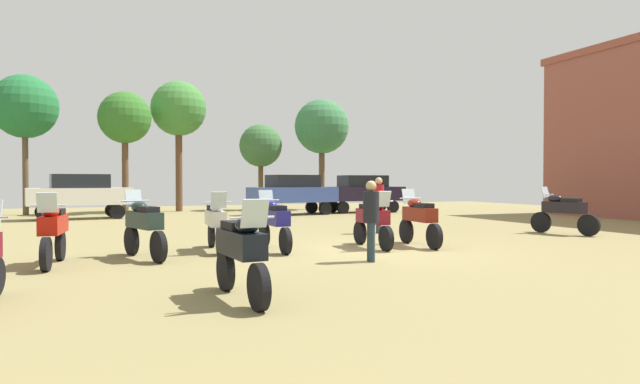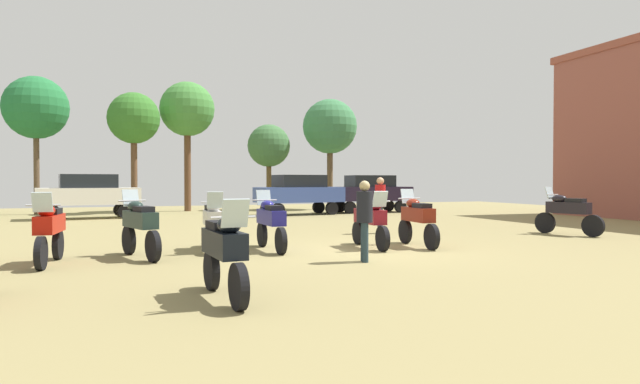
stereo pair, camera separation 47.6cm
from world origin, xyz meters
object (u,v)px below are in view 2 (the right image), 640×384
object	(u,v)px
tree_5	(187,110)
motorcycle_2	(567,211)
car_1	(299,192)
motorcycle_9	(224,250)
car_3	(370,191)
motorcycle_6	(417,218)
person_1	(380,200)
car_2	(88,193)
motorcycle_7	(49,229)
tree_6	(330,127)
tree_1	(36,108)
motorcycle_8	(140,225)
motorcycle_3	(370,220)
person_3	(365,215)
tree_4	(134,119)
tree_3	(269,146)
motorcycle_12	(212,221)
motorcycle_4	(271,221)

from	to	relation	value
tree_5	motorcycle_2	bearing A→B (deg)	-61.27
car_1	tree_5	distance (m)	8.56
motorcycle_9	car_3	distance (m)	21.98
motorcycle_6	person_1	world-z (taller)	person_1
car_1	car_2	distance (m)	9.80
car_2	car_3	size ratio (longest dim) A/B	1.05
motorcycle_6	motorcycle_7	distance (m)	8.59
car_3	tree_5	distance (m)	11.19
tree_5	tree_6	distance (m)	8.34
motorcycle_2	tree_1	size ratio (longest dim) A/B	0.31
person_1	motorcycle_8	bearing A→B (deg)	154.35
motorcycle_8	car_2	xyz separation A→B (m)	(-1.89, 14.00, 0.43)
motorcycle_2	car_3	distance (m)	13.27
motorcycle_3	person_3	world-z (taller)	person_3
car_1	tree_4	distance (m)	9.58
car_2	tree_3	world-z (taller)	tree_3
motorcycle_6	motorcycle_8	world-z (taller)	motorcycle_8
motorcycle_12	tree_4	size ratio (longest dim) A/B	0.35
motorcycle_8	tree_4	distance (m)	18.06
tree_5	tree_6	xyz separation A→B (m)	(8.26, -0.83, -0.74)
motorcycle_9	person_3	xyz separation A→B (m)	(3.39, 2.67, 0.28)
car_1	car_2	size ratio (longest dim) A/B	1.00
motorcycle_8	tree_1	bearing A→B (deg)	86.22
car_2	motorcycle_8	bearing A→B (deg)	179.25
motorcycle_9	motorcycle_8	bearing A→B (deg)	-83.12
car_2	tree_5	world-z (taller)	tree_5
motorcycle_9	tree_5	size ratio (longest dim) A/B	0.29
car_3	tree_3	distance (m)	6.80
car_3	tree_1	distance (m)	17.66
motorcycle_3	car_3	world-z (taller)	car_3
person_1	tree_6	world-z (taller)	tree_6
tree_4	tree_6	world-z (taller)	tree_6
tree_5	motorcycle_4	bearing A→B (deg)	-89.75
motorcycle_3	motorcycle_8	xyz separation A→B (m)	(-5.55, 0.05, 0.02)
motorcycle_8	person_3	bearing A→B (deg)	-43.99
motorcycle_8	person_1	size ratio (longest dim) A/B	1.18
motorcycle_6	motorcycle_3	bearing A→B (deg)	177.99
tree_5	car_1	bearing A→B (deg)	-47.51
person_1	tree_1	world-z (taller)	tree_1
tree_4	motorcycle_7	bearing A→B (deg)	-95.89
tree_6	motorcycle_6	bearing A→B (deg)	-103.63
motorcycle_4	motorcycle_8	size ratio (longest dim) A/B	1.07
motorcycle_6	person_3	xyz separation A→B (m)	(-2.40, -2.01, 0.27)
motorcycle_4	person_3	xyz separation A→B (m)	(1.38, -2.53, 0.27)
motorcycle_8	motorcycle_9	world-z (taller)	motorcycle_8
motorcycle_4	motorcycle_12	size ratio (longest dim) A/B	1.04
motorcycle_3	tree_3	xyz separation A→B (m)	(2.07, 18.60, 3.02)
car_1	person_3	xyz separation A→B (m)	(-3.46, -15.61, -0.17)
motorcycle_8	tree_6	bearing A→B (deg)	40.12
motorcycle_7	tree_6	bearing A→B (deg)	-120.01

